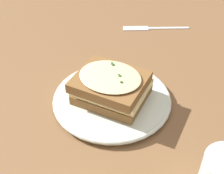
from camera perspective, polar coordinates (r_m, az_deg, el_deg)
name	(u,v)px	position (r m, az deg, el deg)	size (l,w,h in m)	color
ground_plane	(104,105)	(0.61, -1.53, -3.26)	(2.40, 2.40, 0.00)	brown
dinner_plate	(112,99)	(0.61, 0.00, -2.26)	(0.23, 0.23, 0.01)	silver
sandwich	(111,86)	(0.59, -0.15, 0.10)	(0.16, 0.16, 0.06)	brown
fork	(148,28)	(0.86, 6.63, 10.69)	(0.12, 0.15, 0.00)	silver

